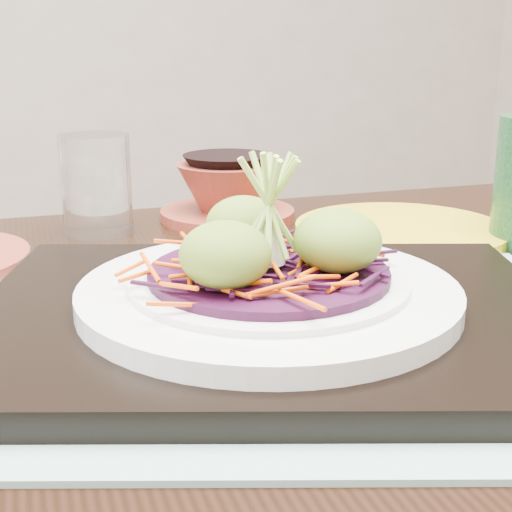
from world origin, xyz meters
name	(u,v)px	position (x,y,z in m)	size (l,w,h in m)	color
dining_table	(271,435)	(-0.10, -0.09, 0.60)	(1.18, 0.84, 0.69)	black
placemat	(268,330)	(-0.11, -0.11, 0.70)	(0.44, 0.34, 0.00)	#85ACA2
serving_tray	(268,315)	(-0.11, -0.11, 0.71)	(0.38, 0.29, 0.02)	black
white_plate	(269,291)	(-0.11, -0.11, 0.72)	(0.25, 0.25, 0.02)	silver
cabbage_bed	(269,273)	(-0.11, -0.11, 0.74)	(0.16, 0.16, 0.01)	#2F0924
carrot_julienne	(269,262)	(-0.11, -0.11, 0.74)	(0.19, 0.19, 0.01)	#D94503
guacamole_scoops	(269,240)	(-0.11, -0.11, 0.76)	(0.14, 0.12, 0.04)	olive
scallion_garnish	(269,211)	(-0.11, -0.11, 0.78)	(0.06, 0.06, 0.09)	#9DCA51
water_glass	(96,184)	(-0.15, 0.20, 0.74)	(0.07, 0.07, 0.10)	white
terracotta_bowl_set	(227,194)	(-0.01, 0.19, 0.72)	(0.15, 0.15, 0.06)	maroon
yellow_plate	(401,231)	(0.11, 0.05, 0.70)	(0.21, 0.21, 0.01)	gold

